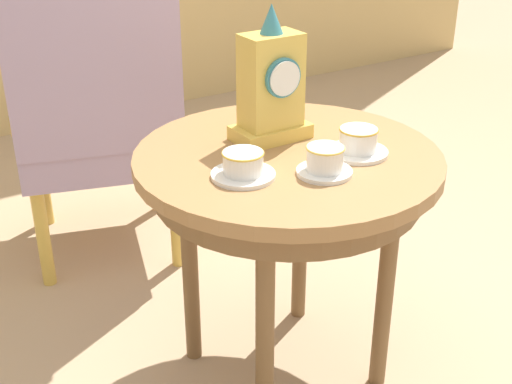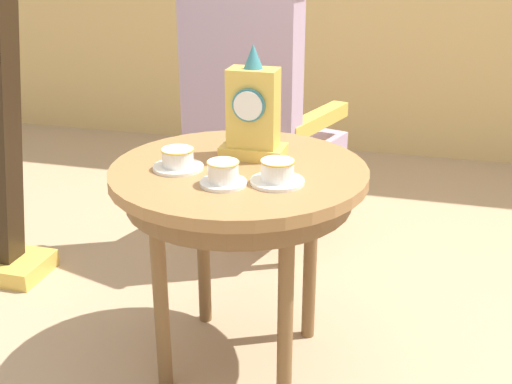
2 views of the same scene
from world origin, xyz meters
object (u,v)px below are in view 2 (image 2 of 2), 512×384
Objects in this scene: teacup_left at (178,160)px; armchair at (255,113)px; teacup_right at (223,174)px; mantel_clock at (253,113)px; teacup_center at (277,173)px; side_table at (239,192)px.

armchair is (-0.01, 0.89, -0.09)m from teacup_left.
mantel_clock is (0.02, 0.24, 0.10)m from teacup_right.
teacup_center reaches higher than teacup_left.
teacup_center is (0.30, -0.04, 0.00)m from teacup_left.
teacup_left is 0.43× the size of mantel_clock.
teacup_center is at bearing -35.14° from side_table.
teacup_right is at bearing -94.00° from mantel_clock.
mantel_clock is 0.78m from armchair.
side_table is at bearing -99.41° from mantel_clock.
armchair is (-0.18, 0.97, -0.10)m from teacup_right.
teacup_right is 0.15m from teacup_center.
teacup_left is 1.14× the size of teacup_right.
teacup_right is 0.99m from armchair.
side_table is at bearing -77.99° from armchair.
mantel_clock is at bearing 86.00° from teacup_right.
teacup_left is at bearing -138.65° from mantel_clock.
teacup_right is at bearing -27.49° from teacup_left.
mantel_clock is at bearing 41.35° from teacup_left.
side_table is 0.85m from armchair.
teacup_right reaches higher than teacup_left.
teacup_left is 0.13× the size of armchair.
armchair reaches higher than side_table.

